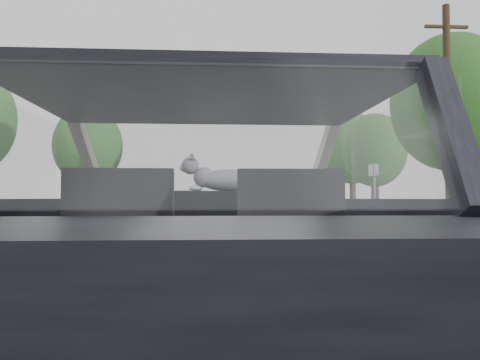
{
  "coord_description": "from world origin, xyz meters",
  "views": [
    {
      "loc": [
        0.02,
        -2.59,
        0.95
      ],
      "look_at": [
        0.22,
        0.56,
        1.08
      ],
      "focal_mm": 35.0,
      "sensor_mm": 36.0,
      "label": 1
    }
  ],
  "objects": [
    {
      "name": "driver_seat",
      "position": [
        -0.4,
        -0.29,
        0.88
      ],
      "size": [
        0.5,
        0.72,
        0.42
      ],
      "primitive_type": "cube",
      "color": "#222128",
      "rests_on": "subject_car"
    },
    {
      "name": "utility_pole",
      "position": [
        8.1,
        12.76,
        3.8
      ],
      "size": [
        0.27,
        0.27,
        7.6
      ],
      "primitive_type": "cylinder",
      "rotation": [
        0.0,
        0.0,
        -0.09
      ],
      "color": "#4E3D2B",
      "rests_on": "ground"
    },
    {
      "name": "dashboard",
      "position": [
        0.0,
        0.62,
        0.85
      ],
      "size": [
        1.58,
        0.45,
        0.3
      ],
      "primitive_type": "cube",
      "color": "black",
      "rests_on": "subject_car"
    },
    {
      "name": "other_car",
      "position": [
        -1.23,
        24.91,
        0.71
      ],
      "size": [
        2.09,
        4.46,
        1.42
      ],
      "primitive_type": "imported",
      "rotation": [
        0.0,
        0.0,
        0.09
      ],
      "color": "silver",
      "rests_on": "ground"
    },
    {
      "name": "tree_3",
      "position": [
        12.07,
        36.37,
        3.99
      ],
      "size": [
        5.45,
        5.45,
        7.98
      ],
      "primitive_type": null,
      "rotation": [
        0.0,
        0.0,
        0.04
      ],
      "color": "#255A27",
      "rests_on": "ground"
    },
    {
      "name": "tree_1",
      "position": [
        10.33,
        16.65,
        3.89
      ],
      "size": [
        5.16,
        5.16,
        7.77
      ],
      "primitive_type": null,
      "rotation": [
        0.0,
        0.0,
        0.01
      ],
      "color": "#255A27",
      "rests_on": "ground"
    },
    {
      "name": "steering_wheel",
      "position": [
        -0.4,
        0.33,
        0.92
      ],
      "size": [
        0.36,
        0.36,
        0.04
      ],
      "primitive_type": "torus",
      "color": "black",
      "rests_on": "dashboard"
    },
    {
      "name": "cat",
      "position": [
        0.14,
        0.57,
        1.08
      ],
      "size": [
        0.58,
        0.21,
        0.26
      ],
      "primitive_type": "ellipsoid",
      "rotation": [
        0.0,
        0.0,
        -0.06
      ],
      "color": "gray",
      "rests_on": "dashboard"
    },
    {
      "name": "guardrail",
      "position": [
        4.3,
        10.0,
        0.58
      ],
      "size": [
        0.05,
        90.0,
        0.32
      ],
      "primitive_type": "cube",
      "color": "#9B9B9B",
      "rests_on": "ground"
    },
    {
      "name": "tree_6",
      "position": [
        -7.93,
        28.19,
        3.36
      ],
      "size": [
        5.76,
        5.76,
        6.71
      ],
      "primitive_type": null,
      "rotation": [
        0.0,
        0.0,
        0.38
      ],
      "color": "#255A27",
      "rests_on": "ground"
    },
    {
      "name": "subject_car",
      "position": [
        0.0,
        0.0,
        0.72
      ],
      "size": [
        1.8,
        4.0,
        1.45
      ],
      "primitive_type": "cube",
      "color": "black",
      "rests_on": "ground"
    },
    {
      "name": "tree_2",
      "position": [
        10.55,
        26.75,
        3.12
      ],
      "size": [
        4.31,
        4.31,
        6.23
      ],
      "primitive_type": null,
      "rotation": [
        0.0,
        0.0,
        -0.05
      ],
      "color": "#255A27",
      "rests_on": "ground"
    },
    {
      "name": "passenger_seat",
      "position": [
        0.4,
        -0.29,
        0.88
      ],
      "size": [
        0.5,
        0.72,
        0.42
      ],
      "primitive_type": "cube",
      "color": "#222128",
      "rests_on": "subject_car"
    },
    {
      "name": "highway_sign",
      "position": [
        7.24,
        17.6,
        1.25
      ],
      "size": [
        0.24,
        1.0,
        2.5
      ],
      "primitive_type": "cube",
      "rotation": [
        0.0,
        0.0,
        0.14
      ],
      "color": "#135423",
      "rests_on": "ground"
    }
  ]
}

